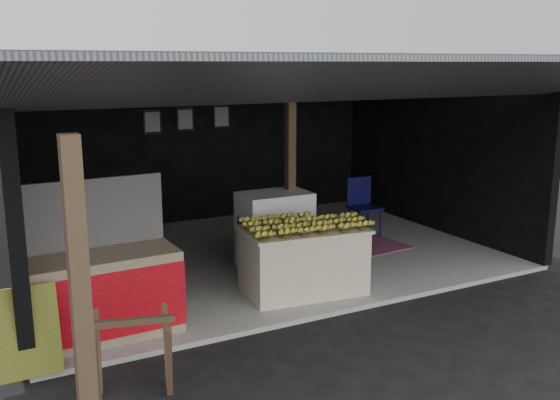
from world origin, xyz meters
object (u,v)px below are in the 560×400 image
neighbor_stall (101,291)px  sawhorse (132,348)px  plastic_chair (362,201)px  banana_table (303,260)px  white_crate (275,230)px  water_barrel (356,258)px

neighbor_stall → sawhorse: 1.31m
plastic_chair → banana_table: bearing=-136.5°
white_crate → neighbor_stall: (-2.68, -1.17, -0.04)m
white_crate → sawhorse: bearing=-136.6°
sawhorse → water_barrel: 3.86m
neighbor_stall → plastic_chair: neighbor_stall is taller
white_crate → plastic_chair: size_ratio=1.11×
banana_table → white_crate: white_crate is taller
water_barrel → plastic_chair: size_ratio=0.50×
neighbor_stall → water_barrel: bearing=3.1°
neighbor_stall → sawhorse: size_ratio=2.08×
plastic_chair → white_crate: bearing=-154.8°
water_barrel → neighbor_stall: bearing=-174.8°
white_crate → neighbor_stall: neighbor_stall is taller
white_crate → banana_table: bearing=-96.7°
sawhorse → water_barrel: sawhorse is taller
plastic_chair → neighbor_stall: bearing=-153.9°
white_crate → sawhorse: 3.66m
neighbor_stall → sawhorse: bearing=-92.8°
banana_table → plastic_chair: bearing=46.7°
sawhorse → white_crate: bearing=56.8°
sawhorse → plastic_chair: size_ratio=0.82×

